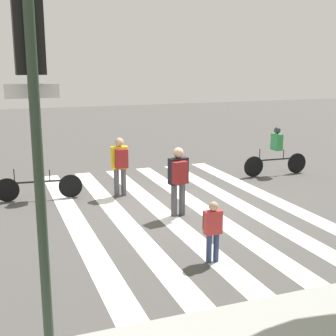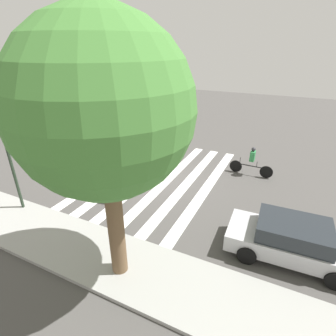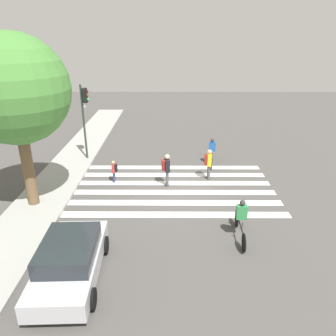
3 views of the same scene
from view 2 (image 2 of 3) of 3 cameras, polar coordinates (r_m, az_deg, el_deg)
ground_plane at (r=14.50m, az=-1.82°, el=-1.93°), size 60.00×60.00×0.00m
sidewalk_curb at (r=10.28m, az=-18.67°, el=-16.01°), size 36.00×2.50×0.14m
crosswalk_stripes at (r=14.50m, az=-1.82°, el=-1.92°), size 5.98×10.00×0.01m
traffic_light at (r=12.19m, az=-31.54°, el=5.35°), size 0.60×0.50×4.63m
street_tree at (r=6.53m, az=-13.84°, el=12.17°), size 4.45×4.45×7.49m
pedestrian_adult_blue_shirt at (r=16.05m, az=-2.49°, el=4.67°), size 0.48×0.40×1.68m
pedestrian_child_with_backpack at (r=12.14m, az=-11.76°, el=-4.51°), size 0.34×0.28×1.20m
pedestrian_adult_yellow_jacket at (r=13.84m, az=-3.66°, el=1.25°), size 0.51×0.45×1.72m
cyclist_mid_street at (r=17.54m, az=-8.19°, el=5.84°), size 2.35×0.43×1.61m
cyclist_near_curb at (r=15.09m, az=17.79°, el=1.57°), size 2.37×0.41×1.64m
car_parked_silver_sedan at (r=9.98m, az=25.28°, el=-13.95°), size 4.22×2.06×1.40m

